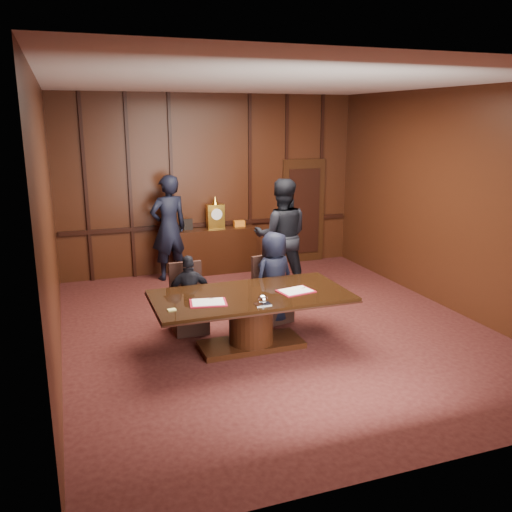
{
  "coord_description": "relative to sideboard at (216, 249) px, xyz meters",
  "views": [
    {
      "loc": [
        -2.81,
        -6.96,
        3.03
      ],
      "look_at": [
        -0.19,
        0.33,
        1.05
      ],
      "focal_mm": 38.0,
      "sensor_mm": 36.0,
      "label": 1
    }
  ],
  "objects": [
    {
      "name": "signatory_left",
      "position": [
        -1.21,
        -2.96,
        0.09
      ],
      "size": [
        0.69,
        0.32,
        1.15
      ],
      "primitive_type": "imported",
      "rotation": [
        0.0,
        0.0,
        3.08
      ],
      "color": "black",
      "rests_on": "ground"
    },
    {
      "name": "sideboard",
      "position": [
        0.0,
        0.0,
        0.0
      ],
      "size": [
        1.6,
        0.45,
        1.54
      ],
      "color": "black",
      "rests_on": "ground"
    },
    {
      "name": "witness_left",
      "position": [
        -0.96,
        -0.16,
        0.52
      ],
      "size": [
        0.82,
        0.64,
        2.01
      ],
      "primitive_type": "imported",
      "rotation": [
        0.0,
        0.0,
        3.37
      ],
      "color": "black",
      "rests_on": "ground"
    },
    {
      "name": "folder_right",
      "position": [
        0.04,
        -3.86,
        0.28
      ],
      "size": [
        0.51,
        0.41,
        0.02
      ],
      "rotation": [
        0.0,
        0.0,
        0.18
      ],
      "color": "maroon",
      "rests_on": "conference_table"
    },
    {
      "name": "notepad",
      "position": [
        -1.68,
        -4.03,
        0.28
      ],
      "size": [
        0.11,
        0.08,
        0.01
      ],
      "primitive_type": "cube",
      "rotation": [
        0.0,
        0.0,
        0.11
      ],
      "color": "#E0CF6D",
      "rests_on": "conference_table"
    },
    {
      "name": "chair_right",
      "position": [
        0.08,
        -2.88,
        -0.19
      ],
      "size": [
        0.57,
        0.57,
        0.99
      ],
      "rotation": [
        0.0,
        0.0,
        0.22
      ],
      "color": "black",
      "rests_on": "ground"
    },
    {
      "name": "inkstand",
      "position": [
        -0.56,
        -4.21,
        0.33
      ],
      "size": [
        0.2,
        0.14,
        0.12
      ],
      "color": "white",
      "rests_on": "conference_table"
    },
    {
      "name": "chair_left",
      "position": [
        -1.22,
        -2.88,
        -0.19
      ],
      "size": [
        0.48,
        0.48,
        0.99
      ],
      "rotation": [
        0.0,
        0.0,
        0.01
      ],
      "color": "black",
      "rests_on": "ground"
    },
    {
      "name": "conference_table",
      "position": [
        -0.56,
        -3.76,
        0.02
      ],
      "size": [
        2.62,
        1.32,
        0.76
      ],
      "color": "black",
      "rests_on": "ground"
    },
    {
      "name": "room",
      "position": [
        0.07,
        -3.12,
        1.24
      ],
      "size": [
        7.0,
        7.04,
        3.5
      ],
      "color": "black",
      "rests_on": "ground"
    },
    {
      "name": "folder_left",
      "position": [
        -1.19,
        -3.92,
        0.28
      ],
      "size": [
        0.51,
        0.41,
        0.02
      ],
      "rotation": [
        0.0,
        0.0,
        -0.18
      ],
      "color": "maroon",
      "rests_on": "conference_table"
    },
    {
      "name": "signatory_right",
      "position": [
        0.09,
        -2.96,
        0.21
      ],
      "size": [
        0.78,
        0.63,
        1.4
      ],
      "primitive_type": "imported",
      "rotation": [
        0.0,
        0.0,
        3.44
      ],
      "color": "black",
      "rests_on": "ground"
    },
    {
      "name": "witness_right",
      "position": [
        0.76,
        -1.6,
        0.53
      ],
      "size": [
        1.17,
        1.03,
        2.02
      ],
      "primitive_type": "imported",
      "rotation": [
        0.0,
        0.0,
        2.83
      ],
      "color": "black",
      "rests_on": "ground"
    }
  ]
}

